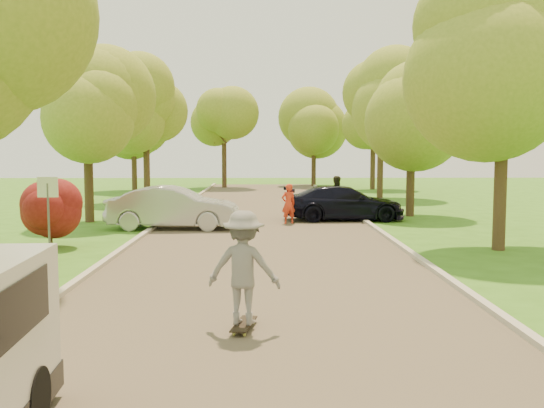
{
  "coord_description": "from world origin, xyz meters",
  "views": [
    {
      "loc": [
        -0.02,
        -12.27,
        2.9
      ],
      "look_at": [
        0.24,
        5.52,
        1.3
      ],
      "focal_mm": 40.0,
      "sensor_mm": 36.0,
      "label": 1
    }
  ],
  "objects": [
    {
      "name": "person_olive",
      "position": [
        3.16,
        14.17,
        0.88
      ],
      "size": [
        0.9,
        0.72,
        1.75
      ],
      "primitive_type": "imported",
      "rotation": [
        0.0,
        0.0,
        3.07
      ],
      "color": "#30311D",
      "rests_on": "ground"
    },
    {
      "name": "tree_bg_c",
      "position": [
        -2.79,
        34.0,
        5.02
      ],
      "size": [
        4.92,
        4.8,
        7.33
      ],
      "color": "#382619",
      "rests_on": "ground"
    },
    {
      "name": "silver_sedan",
      "position": [
        -3.3,
        9.78,
        0.78
      ],
      "size": [
        4.83,
        1.87,
        1.57
      ],
      "primitive_type": "imported",
      "rotation": [
        0.0,
        0.0,
        1.53
      ],
      "color": "#A6A6AB",
      "rests_on": "ground"
    },
    {
      "name": "curb_left",
      "position": [
        -4.05,
        8.0,
        0.06
      ],
      "size": [
        0.18,
        60.0,
        0.12
      ],
      "primitive_type": "cube",
      "color": "#B2AD9E",
      "rests_on": "ground"
    },
    {
      "name": "tree_r_midb",
      "position": [
        6.6,
        14.0,
        4.88
      ],
      "size": [
        4.51,
        4.4,
        7.01
      ],
      "color": "#382619",
      "rests_on": "ground"
    },
    {
      "name": "ground",
      "position": [
        0.0,
        0.0,
        0.0
      ],
      "size": [
        100.0,
        100.0,
        0.0
      ],
      "primitive_type": "plane",
      "color": "#37701A",
      "rests_on": "ground"
    },
    {
      "name": "road",
      "position": [
        0.0,
        8.0,
        0.01
      ],
      "size": [
        8.0,
        60.0,
        0.01
      ],
      "primitive_type": "cube",
      "color": "#4C4438",
      "rests_on": "ground"
    },
    {
      "name": "street_sign",
      "position": [
        -5.8,
        4.0,
        1.56
      ],
      "size": [
        0.55,
        0.06,
        2.17
      ],
      "color": "#59595E",
      "rests_on": "ground"
    },
    {
      "name": "red_shrub",
      "position": [
        -6.3,
        5.5,
        1.1
      ],
      "size": [
        1.7,
        1.7,
        1.95
      ],
      "color": "#382619",
      "rests_on": "ground"
    },
    {
      "name": "curb_right",
      "position": [
        4.05,
        8.0,
        0.06
      ],
      "size": [
        0.18,
        60.0,
        0.12
      ],
      "primitive_type": "cube",
      "color": "#B2AD9E",
      "rests_on": "ground"
    },
    {
      "name": "longboard",
      "position": [
        -0.33,
        -2.75,
        0.1
      ],
      "size": [
        0.43,
        0.97,
        0.11
      ],
      "rotation": [
        0.0,
        0.0,
        2.95
      ],
      "color": "black",
      "rests_on": "ground"
    },
    {
      "name": "tree_r_far",
      "position": [
        7.23,
        24.0,
        5.83
      ],
      "size": [
        5.33,
        5.2,
        8.34
      ],
      "color": "#382619",
      "rests_on": "ground"
    },
    {
      "name": "tree_r_mida",
      "position": [
        7.02,
        5.0,
        5.54
      ],
      "size": [
        5.13,
        5.0,
        7.95
      ],
      "color": "#382619",
      "rests_on": "ground"
    },
    {
      "name": "skateboarder",
      "position": [
        -0.33,
        -2.75,
        1.03
      ],
      "size": [
        1.28,
        0.88,
        1.82
      ],
      "primitive_type": "imported",
      "rotation": [
        0.0,
        0.0,
        2.95
      ],
      "color": "slate",
      "rests_on": "longboard"
    },
    {
      "name": "tree_bg_a",
      "position": [
        -8.78,
        30.0,
        5.31
      ],
      "size": [
        5.12,
        5.0,
        7.72
      ],
      "color": "#382619",
      "rests_on": "ground"
    },
    {
      "name": "tree_bg_d",
      "position": [
        4.22,
        36.0,
        5.31
      ],
      "size": [
        5.12,
        5.0,
        7.72
      ],
      "color": "#382619",
      "rests_on": "ground"
    },
    {
      "name": "tree_l_far",
      "position": [
        -6.39,
        22.0,
        5.47
      ],
      "size": [
        4.92,
        4.8,
        7.79
      ],
      "color": "#382619",
      "rests_on": "ground"
    },
    {
      "name": "tree_bg_b",
      "position": [
        8.22,
        32.0,
        5.54
      ],
      "size": [
        5.12,
        5.0,
        7.95
      ],
      "color": "#382619",
      "rests_on": "ground"
    },
    {
      "name": "tree_l_midb",
      "position": [
        -6.81,
        12.0,
        4.59
      ],
      "size": [
        4.3,
        4.2,
        6.62
      ],
      "color": "#382619",
      "rests_on": "ground"
    },
    {
      "name": "person_striped",
      "position": [
        0.96,
        11.2,
        0.79
      ],
      "size": [
        0.67,
        0.56,
        1.58
      ],
      "primitive_type": "imported",
      "rotation": [
        0.0,
        0.0,
        3.51
      ],
      "color": "red",
      "rests_on": "ground"
    },
    {
      "name": "dark_sedan",
      "position": [
        3.3,
        12.42,
        0.71
      ],
      "size": [
        4.98,
        2.21,
        1.42
      ],
      "primitive_type": "imported",
      "rotation": [
        0.0,
        0.0,
        1.62
      ],
      "color": "black",
      "rests_on": "ground"
    }
  ]
}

